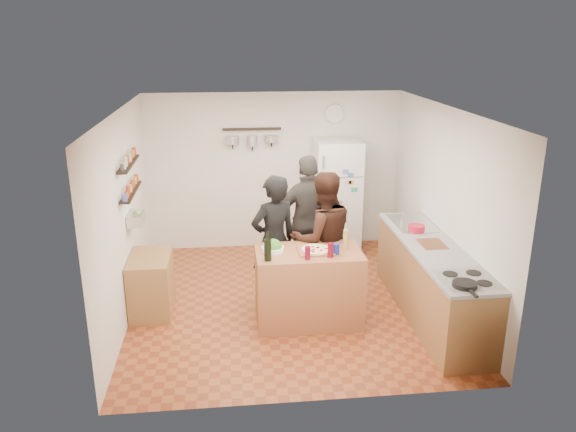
{
  "coord_description": "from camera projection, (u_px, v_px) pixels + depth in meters",
  "views": [
    {
      "loc": [
        -0.74,
        -6.61,
        3.36
      ],
      "look_at": [
        0.0,
        0.1,
        1.15
      ],
      "focal_mm": 35.0,
      "sensor_mm": 36.0,
      "label": 1
    }
  ],
  "objects": [
    {
      "name": "person_left",
      "position": [
        274.0,
        241.0,
        7.06
      ],
      "size": [
        0.74,
        0.63,
        1.72
      ],
      "primitive_type": "imported",
      "rotation": [
        0.0,
        0.0,
        3.55
      ],
      "color": "black",
      "rests_on": "floor"
    },
    {
      "name": "pizza_board",
      "position": [
        316.0,
        251.0,
        6.59
      ],
      "size": [
        0.42,
        0.34,
        0.02
      ],
      "primitive_type": "cube",
      "color": "brown",
      "rests_on": "prep_island"
    },
    {
      "name": "side_table",
      "position": [
        151.0,
        284.0,
        7.02
      ],
      "size": [
        0.5,
        0.8,
        0.73
      ],
      "primitive_type": "cube",
      "color": "#93653E",
      "rests_on": "floor"
    },
    {
      "name": "wine_bottle",
      "position": [
        268.0,
        250.0,
        6.3
      ],
      "size": [
        0.08,
        0.08,
        0.25
      ],
      "primitive_type": "cylinder",
      "color": "black",
      "rests_on": "prep_island"
    },
    {
      "name": "counter_run",
      "position": [
        431.0,
        282.0,
        6.88
      ],
      "size": [
        0.63,
        2.63,
        0.9
      ],
      "primitive_type": "cube",
      "color": "#9E7042",
      "rests_on": "floor"
    },
    {
      "name": "wall_clock",
      "position": [
        335.0,
        114.0,
        8.76
      ],
      "size": [
        0.3,
        0.03,
        0.3
      ],
      "primitive_type": "cylinder",
      "rotation": [
        1.57,
        0.0,
        0.0
      ],
      "color": "silver",
      "rests_on": "back_wall"
    },
    {
      "name": "stove_top",
      "position": [
        467.0,
        280.0,
        5.84
      ],
      "size": [
        0.6,
        0.62,
        0.02
      ],
      "primitive_type": "cube",
      "color": "white",
      "rests_on": "counter_run"
    },
    {
      "name": "wine_glass_far",
      "position": [
        330.0,
        250.0,
        6.41
      ],
      "size": [
        0.07,
        0.07,
        0.17
      ],
      "primitive_type": "cylinder",
      "color": "#5D0815",
      "rests_on": "prep_island"
    },
    {
      "name": "fridge",
      "position": [
        336.0,
        197.0,
        8.83
      ],
      "size": [
        0.7,
        0.68,
        1.8
      ],
      "primitive_type": "cube",
      "color": "white",
      "rests_on": "floor"
    },
    {
      "name": "salt_canister",
      "position": [
        336.0,
        249.0,
        6.5
      ],
      "size": [
        0.08,
        0.08,
        0.13
      ],
      "primitive_type": "cylinder",
      "color": "navy",
      "rests_on": "prep_island"
    },
    {
      "name": "spice_shelf_upper",
      "position": [
        129.0,
        164.0,
        6.77
      ],
      "size": [
        0.12,
        1.0,
        0.02
      ],
      "primitive_type": "cube",
      "color": "black",
      "rests_on": "left_wall"
    },
    {
      "name": "pepper_mill",
      "position": [
        346.0,
        240.0,
        6.66
      ],
      "size": [
        0.06,
        0.06,
        0.2
      ],
      "primitive_type": "cylinder",
      "color": "#AE8A49",
      "rests_on": "prep_island"
    },
    {
      "name": "red_bowl",
      "position": [
        416.0,
        228.0,
        7.21
      ],
      "size": [
        0.21,
        0.21,
        0.09
      ],
      "primitive_type": "cylinder",
      "color": "#B6142F",
      "rests_on": "counter_run"
    },
    {
      "name": "produce_basket",
      "position": [
        136.0,
        219.0,
        7.0
      ],
      "size": [
        0.18,
        0.35,
        0.14
      ],
      "primitive_type": "cube",
      "color": "silver",
      "rests_on": "left_wall"
    },
    {
      "name": "room_shell",
      "position": [
        286.0,
        202.0,
        7.34
      ],
      "size": [
        4.2,
        4.2,
        4.2
      ],
      "color": "brown",
      "rests_on": "ground"
    },
    {
      "name": "person_back",
      "position": [
        309.0,
        221.0,
        7.65
      ],
      "size": [
        1.1,
        0.53,
        1.82
      ],
      "primitive_type": "imported",
      "rotation": [
        0.0,
        0.0,
        3.23
      ],
      "color": "#312E2C",
      "rests_on": "floor"
    },
    {
      "name": "spice_shelf_lower",
      "position": [
        131.0,
        192.0,
        6.88
      ],
      "size": [
        0.12,
        1.0,
        0.02
      ],
      "primitive_type": "cube",
      "color": "black",
      "rests_on": "left_wall"
    },
    {
      "name": "pot_rack",
      "position": [
        252.0,
        129.0,
        8.61
      ],
      "size": [
        0.9,
        0.04,
        0.04
      ],
      "primitive_type": "cube",
      "color": "black",
      "rests_on": "back_wall"
    },
    {
      "name": "salad_bowl",
      "position": [
        273.0,
        249.0,
        6.6
      ],
      "size": [
        0.27,
        0.27,
        0.05
      ],
      "primitive_type": "cylinder",
      "color": "white",
      "rests_on": "prep_island"
    },
    {
      "name": "prep_island",
      "position": [
        308.0,
        286.0,
        6.74
      ],
      "size": [
        1.25,
        0.72,
        0.91
      ],
      "primitive_type": "cube",
      "color": "#9F5E3A",
      "rests_on": "floor"
    },
    {
      "name": "pizza",
      "position": [
        316.0,
        249.0,
        6.58
      ],
      "size": [
        0.34,
        0.34,
        0.02
      ],
      "primitive_type": "cylinder",
      "color": "beige",
      "rests_on": "pizza_board"
    },
    {
      "name": "skillet",
      "position": [
        465.0,
        284.0,
        5.65
      ],
      "size": [
        0.25,
        0.25,
        0.05
      ],
      "primitive_type": "cylinder",
      "color": "black",
      "rests_on": "stove_top"
    },
    {
      "name": "cutting_board",
      "position": [
        432.0,
        245.0,
        6.81
      ],
      "size": [
        0.3,
        0.4,
        0.02
      ],
      "primitive_type": "cube",
      "color": "brown",
      "rests_on": "counter_run"
    },
    {
      "name": "wine_glass_near",
      "position": [
        308.0,
        253.0,
        6.34
      ],
      "size": [
        0.06,
        0.06,
        0.15
      ],
      "primitive_type": "cylinder",
      "color": "#5A0721",
      "rests_on": "prep_island"
    },
    {
      "name": "person_center",
      "position": [
        322.0,
        239.0,
        7.09
      ],
      "size": [
        0.95,
        0.8,
        1.75
      ],
      "primitive_type": "imported",
      "rotation": [
        0.0,
        0.0,
        3.32
      ],
      "color": "black",
      "rests_on": "floor"
    },
    {
      "name": "sink",
      "position": [
        412.0,
        224.0,
        7.54
      ],
      "size": [
        0.5,
        0.8,
        0.03
      ],
      "primitive_type": "cube",
      "color": "silver",
      "rests_on": "counter_run"
    }
  ]
}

